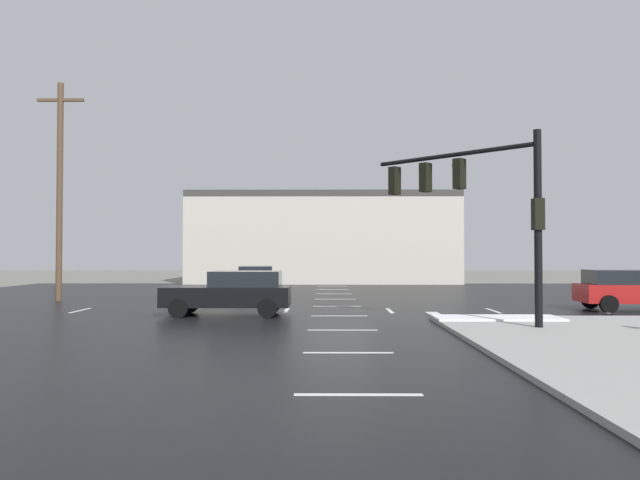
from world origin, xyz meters
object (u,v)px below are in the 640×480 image
Objects in this scene: sedan_red at (635,289)px; traffic_signal_mast at (477,194)px; utility_pole_far at (60,187)px; sedan_black at (232,292)px; sedan_silver at (255,281)px.

traffic_signal_mast is at bearing -142.84° from sedan_red.
sedan_black is at bearing -35.94° from utility_pole_far.
sedan_red is 0.45× the size of utility_pole_far.
traffic_signal_mast is at bearing 27.76° from sedan_silver.
sedan_red and sedan_silver have the same top height.
traffic_signal_mast reaches higher than sedan_black.
sedan_red is at bearing -173.05° from sedan_black.
sedan_red is at bearing 58.95° from sedan_silver.
utility_pole_far reaches higher than traffic_signal_mast.
traffic_signal_mast is 1.20× the size of sedan_silver.
traffic_signal_mast is at bearing 158.83° from sedan_black.
traffic_signal_mast reaches higher than sedan_red.
traffic_signal_mast reaches higher than sedan_silver.
utility_pole_far is (-24.46, 4.78, 4.51)m from sedan_red.
sedan_silver is (-0.19, 8.98, 0.00)m from sedan_black.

